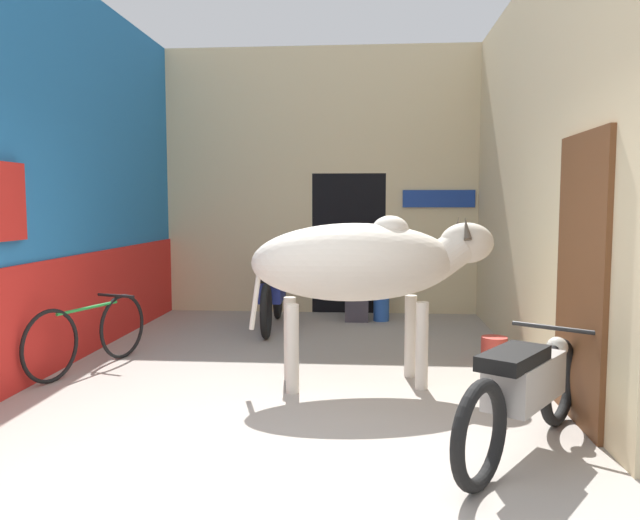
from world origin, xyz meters
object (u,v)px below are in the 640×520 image
at_px(motorcycle_far, 272,294).
at_px(bicycle, 89,334).
at_px(plastic_stool, 381,303).
at_px(cow, 364,263).
at_px(motorcycle_near, 525,388).
at_px(shopkeeper_seated, 357,271).
at_px(bucket, 494,350).

xyz_separation_m(motorcycle_far, bicycle, (-1.44, -2.15, -0.09)).
distance_m(bicycle, plastic_stool, 3.95).
height_order(cow, motorcycle_near, cow).
bearing_deg(shopkeeper_seated, cow, -87.69).
bearing_deg(bucket, cow, -146.61).
xyz_separation_m(cow, plastic_stool, (0.21, 3.03, -0.84)).
bearing_deg(bicycle, bucket, 8.34).
height_order(motorcycle_near, plastic_stool, motorcycle_near).
relative_size(cow, bicycle, 1.40).
height_order(shopkeeper_seated, plastic_stool, shopkeeper_seated).
distance_m(motorcycle_near, bicycle, 4.06).
relative_size(motorcycle_near, bicycle, 1.06).
bearing_deg(cow, bucket, 33.39).
relative_size(shopkeeper_seated, plastic_stool, 2.89).
relative_size(bicycle, shopkeeper_seated, 1.21).
bearing_deg(motorcycle_near, bicycle, 154.49).
bearing_deg(cow, bicycle, 173.93).
relative_size(motorcycle_far, shopkeeper_seated, 1.52).
relative_size(motorcycle_near, plastic_stool, 3.70).
bearing_deg(motorcycle_near, shopkeeper_seated, 104.34).
bearing_deg(plastic_stool, motorcycle_far, -156.95).
height_order(motorcycle_far, bucket, motorcycle_far).
distance_m(shopkeeper_seated, plastic_stool, 0.55).
bearing_deg(motorcycle_near, cow, 125.03).
distance_m(motorcycle_far, plastic_stool, 1.54).
distance_m(cow, shopkeeper_seated, 3.07).
relative_size(bicycle, bucket, 6.04).
bearing_deg(shopkeeper_seated, bucket, -56.89).
height_order(bicycle, plastic_stool, bicycle).
bearing_deg(motorcycle_far, bicycle, -123.85).
bearing_deg(bucket, plastic_stool, 116.73).
distance_m(motorcycle_far, shopkeeper_seated, 1.26).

